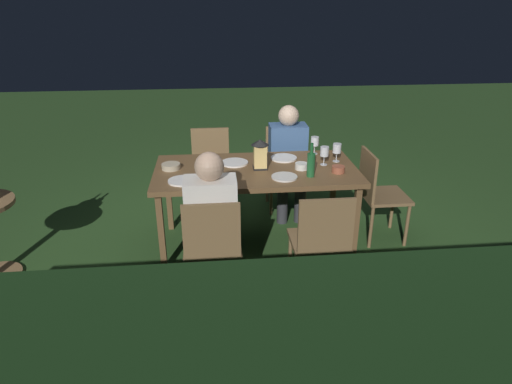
{
  "coord_description": "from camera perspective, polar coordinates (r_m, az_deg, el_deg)",
  "views": [
    {
      "loc": [
        0.36,
        3.66,
        2.13
      ],
      "look_at": [
        0.0,
        0.0,
        0.53
      ],
      "focal_mm": 31.31,
      "sensor_mm": 36.0,
      "label": 1
    }
  ],
  "objects": [
    {
      "name": "chair_side_right_a",
      "position": [
        3.36,
        8.28,
        -6.07
      ],
      "size": [
        0.42,
        0.4,
        0.87
      ],
      "color": "brown",
      "rests_on": "ground"
    },
    {
      "name": "lantern_centerpiece",
      "position": [
        3.89,
        0.52,
        5.09
      ],
      "size": [
        0.15,
        0.15,
        0.27
      ],
      "color": "black",
      "rests_on": "dining_table"
    },
    {
      "name": "plate_a",
      "position": [
        4.18,
        3.56,
        4.36
      ],
      "size": [
        0.24,
        0.24,
        0.01
      ],
      "primitive_type": "cylinder",
      "color": "white",
      "rests_on": "dining_table"
    },
    {
      "name": "green_bottle_on_table",
      "position": [
        3.74,
        7.04,
        3.56
      ],
      "size": [
        0.07,
        0.07,
        0.29
      ],
      "color": "#1E5B2D",
      "rests_on": "dining_table"
    },
    {
      "name": "plate_c",
      "position": [
        4.05,
        -2.77,
        3.76
      ],
      "size": [
        0.25,
        0.25,
        0.01
      ],
      "primitive_type": "cylinder",
      "color": "white",
      "rests_on": "dining_table"
    },
    {
      "name": "dining_table",
      "position": [
        3.95,
        -0.0,
        2.26
      ],
      "size": [
        1.78,
        0.89,
        0.75
      ],
      "color": "brown",
      "rests_on": "ground"
    },
    {
      "name": "chair_side_left_a",
      "position": [
        4.85,
        3.74,
        3.65
      ],
      "size": [
        0.42,
        0.4,
        0.87
      ],
      "color": "brown",
      "rests_on": "ground"
    },
    {
      "name": "plate_d",
      "position": [
        3.69,
        -9.39,
        1.42
      ],
      "size": [
        0.23,
        0.23,
        0.01
      ],
      "primitive_type": "cylinder",
      "color": "white",
      "rests_on": "dining_table"
    },
    {
      "name": "wine_glass_a",
      "position": [
        4.13,
        10.31,
        5.41
      ],
      "size": [
        0.08,
        0.08,
        0.17
      ],
      "color": "silver",
      "rests_on": "dining_table"
    },
    {
      "name": "bowl_bread",
      "position": [
        3.9,
        10.47,
        2.9
      ],
      "size": [
        0.11,
        0.11,
        0.06
      ],
      "color": "#9E5138",
      "rests_on": "dining_table"
    },
    {
      "name": "bowl_salad",
      "position": [
        3.98,
        -10.82,
        3.26
      ],
      "size": [
        0.16,
        0.16,
        0.05
      ],
      "color": "#BCAD8E",
      "rests_on": "dining_table"
    },
    {
      "name": "bowl_olives",
      "position": [
        3.93,
        5.82,
        3.33
      ],
      "size": [
        0.11,
        0.11,
        0.06
      ],
      "color": "silver",
      "rests_on": "dining_table"
    },
    {
      "name": "chair_side_left_b",
      "position": [
        4.79,
        -5.76,
        3.33
      ],
      "size": [
        0.42,
        0.4,
        0.87
      ],
      "color": "brown",
      "rests_on": "ground"
    },
    {
      "name": "ground_plane",
      "position": [
        4.25,
        -0.0,
        -6.53
      ],
      "size": [
        16.0,
        16.0,
        0.0
      ],
      "primitive_type": "plane",
      "color": "#2D5123"
    },
    {
      "name": "chair_side_right_b",
      "position": [
        3.27,
        -5.59,
        -6.79
      ],
      "size": [
        0.42,
        0.4,
        0.87
      ],
      "color": "brown",
      "rests_on": "ground"
    },
    {
      "name": "plate_b",
      "position": [
        3.73,
        3.64,
        1.94
      ],
      "size": [
        0.22,
        0.22,
        0.01
      ],
      "primitive_type": "cylinder",
      "color": "silver",
      "rests_on": "dining_table"
    },
    {
      "name": "wine_glass_b",
      "position": [
        4.03,
        8.74,
        5.04
      ],
      "size": [
        0.08,
        0.08,
        0.17
      ],
      "color": "silver",
      "rests_on": "dining_table"
    },
    {
      "name": "person_in_cream",
      "position": [
        3.37,
        -5.72,
        -2.88
      ],
      "size": [
        0.38,
        0.47,
        1.15
      ],
      "color": "white",
      "rests_on": "ground"
    },
    {
      "name": "chair_head_near",
      "position": [
        4.29,
        15.31,
        0.08
      ],
      "size": [
        0.4,
        0.42,
        0.87
      ],
      "color": "brown",
      "rests_on": "ground"
    },
    {
      "name": "wine_glass_c",
      "position": [
        4.31,
        7.52,
        6.34
      ],
      "size": [
        0.08,
        0.08,
        0.17
      ],
      "color": "silver",
      "rests_on": "dining_table"
    },
    {
      "name": "person_in_blue",
      "position": [
        4.62,
        4.17,
        4.61
      ],
      "size": [
        0.38,
        0.47,
        1.15
      ],
      "color": "#426699",
      "rests_on": "ground"
    }
  ]
}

